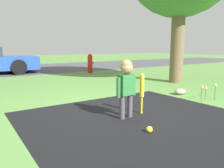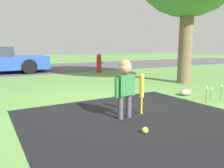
# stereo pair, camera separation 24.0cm
# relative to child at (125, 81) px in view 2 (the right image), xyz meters

# --- Properties ---
(ground_plane) EXTENTS (60.00, 60.00, 0.00)m
(ground_plane) POSITION_rel_child_xyz_m (0.18, 0.40, -0.61)
(ground_plane) COLOR #5B8C42
(street_strip) EXTENTS (40.00, 6.00, 0.01)m
(street_strip) POSITION_rel_child_xyz_m (0.18, 9.48, -0.61)
(street_strip) COLOR #4C4C51
(street_strip) RESTS_ON ground
(child) EXTENTS (0.38, 0.20, 0.94)m
(child) POSITION_rel_child_xyz_m (0.00, 0.00, 0.00)
(child) COLOR #4C4751
(child) RESTS_ON ground
(baseball_bat) EXTENTS (0.07, 0.07, 0.70)m
(baseball_bat) POSITION_rel_child_xyz_m (0.37, 0.04, -0.16)
(baseball_bat) COLOR yellow
(baseball_bat) RESTS_ON ground
(sports_ball) EXTENTS (0.09, 0.09, 0.09)m
(sports_ball) POSITION_rel_child_xyz_m (-0.12, -0.65, -0.57)
(sports_ball) COLOR yellow
(sports_ball) RESTS_ON ground
(fire_hydrant) EXTENTS (0.30, 0.27, 0.84)m
(fire_hydrant) POSITION_rel_child_xyz_m (2.62, 5.99, -0.20)
(fire_hydrant) COLOR red
(fire_hydrant) RESTS_ON ground
(flower_bed) EXTENTS (0.71, 0.25, 0.44)m
(flower_bed) POSITION_rel_child_xyz_m (2.29, -0.08, -0.30)
(flower_bed) COLOR #38702D
(flower_bed) RESTS_ON ground
(edging_rock) EXTENTS (0.32, 0.22, 0.15)m
(edging_rock) POSITION_rel_child_xyz_m (2.18, 0.68, -0.54)
(edging_rock) COLOR #9E937F
(edging_rock) RESTS_ON ground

